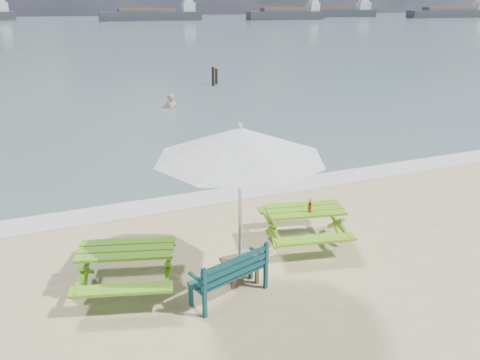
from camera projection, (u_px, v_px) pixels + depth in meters
name	position (u px, v px, depth m)	size (l,w,h in m)	color
sea	(60.00, 29.00, 80.86)	(300.00, 300.00, 0.00)	slate
foam_strip	(192.00, 200.00, 11.18)	(22.00, 0.90, 0.01)	silver
picnic_table_left	(128.00, 268.00, 7.67)	(1.94, 2.06, 0.73)	#5CA218
picnic_table_right	(304.00, 226.00, 9.13)	(1.81, 1.94, 0.71)	#64A018
park_bench	(229.00, 283.00, 7.45)	(1.38, 0.80, 0.81)	#0E373D
side_table	(240.00, 270.00, 7.93)	(0.56, 0.56, 0.35)	brown
patio_umbrella	(240.00, 143.00, 7.13)	(2.79, 2.79, 2.67)	silver
beer_bottle	(310.00, 207.00, 8.84)	(0.07, 0.07, 0.27)	brown
swimmer	(171.00, 113.00, 21.07)	(0.67, 0.45, 1.79)	tan
mooring_pilings	(215.00, 78.00, 26.48)	(0.56, 0.76, 1.26)	black
cargo_ships	(264.00, 14.00, 128.70)	(155.54, 32.71, 4.40)	#32383B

